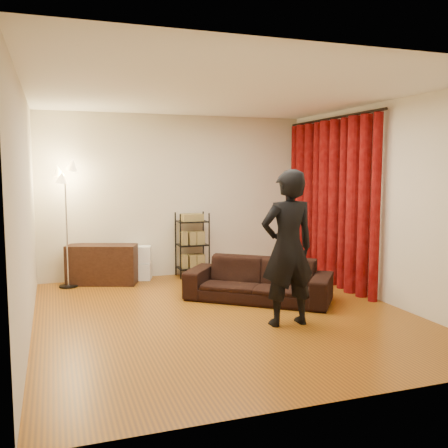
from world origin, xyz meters
name	(u,v)px	position (x,y,z in m)	size (l,w,h in m)	color
floor	(224,314)	(0.00, 0.00, 0.00)	(5.00, 5.00, 0.00)	#94530F
ceiling	(224,93)	(0.00, 0.00, 2.70)	(5.00, 5.00, 0.00)	white
wall_back	(176,196)	(0.00, 2.50, 1.35)	(5.00, 5.00, 0.00)	beige
wall_front	(333,230)	(0.00, -2.50, 1.35)	(5.00, 5.00, 0.00)	beige
wall_left	(26,212)	(-2.25, 0.00, 1.35)	(5.00, 5.00, 0.00)	beige
wall_right	(380,202)	(2.25, 0.00, 1.35)	(5.00, 5.00, 0.00)	beige
curtain_rod	(332,118)	(2.15, 1.12, 2.58)	(0.04, 0.04, 2.65)	black
curtain	(329,203)	(2.13, 1.12, 1.28)	(0.22, 2.65, 2.55)	maroon
sofa	(258,280)	(0.66, 0.48, 0.29)	(1.96, 0.77, 0.57)	black
person	(288,248)	(0.56, -0.61, 0.90)	(0.66, 0.43, 1.80)	black
media_cabinet	(102,264)	(-1.28, 2.19, 0.31)	(1.07, 0.40, 0.62)	#321A10
storage_boxes	(141,263)	(-0.65, 2.30, 0.28)	(0.33, 0.27, 0.55)	white
wire_shelf	(192,245)	(0.22, 2.28, 0.54)	(0.49, 0.34, 1.08)	black
floor_lamp	(67,227)	(-1.79, 2.15, 0.93)	(0.34, 0.34, 1.87)	silver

